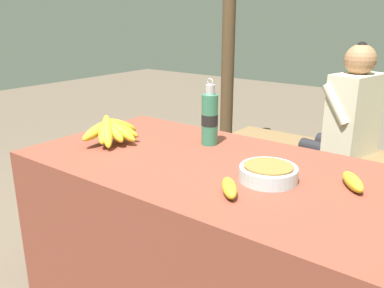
# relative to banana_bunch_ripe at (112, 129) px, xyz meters

# --- Properties ---
(market_counter) EXTENTS (1.49, 0.82, 0.70)m
(market_counter) POSITION_rel_banana_bunch_ripe_xyz_m (0.48, 0.07, -0.42)
(market_counter) COLOR brown
(market_counter) RESTS_ON ground_plane
(banana_bunch_ripe) EXTENTS (0.19, 0.30, 0.15)m
(banana_bunch_ripe) POSITION_rel_banana_bunch_ripe_xyz_m (0.00, 0.00, 0.00)
(banana_bunch_ripe) COLOR #4C381E
(banana_bunch_ripe) RESTS_ON market_counter
(serving_bowl) EXTENTS (0.21, 0.21, 0.06)m
(serving_bowl) POSITION_rel_banana_bunch_ripe_xyz_m (0.75, 0.04, -0.04)
(serving_bowl) COLOR silver
(serving_bowl) RESTS_ON market_counter
(water_bottle) EXTENTS (0.07, 0.07, 0.30)m
(water_bottle) POSITION_rel_banana_bunch_ripe_xyz_m (0.35, 0.26, 0.05)
(water_bottle) COLOR #337556
(water_bottle) RESTS_ON market_counter
(loose_banana_front) EXTENTS (0.13, 0.14, 0.05)m
(loose_banana_front) POSITION_rel_banana_bunch_ripe_xyz_m (0.70, -0.14, -0.05)
(loose_banana_front) COLOR gold
(loose_banana_front) RESTS_ON market_counter
(loose_banana_side) EXTENTS (0.13, 0.15, 0.05)m
(loose_banana_side) POSITION_rel_banana_bunch_ripe_xyz_m (1.01, 0.16, -0.05)
(loose_banana_side) COLOR gold
(loose_banana_side) RESTS_ON market_counter
(wooden_bench) EXTENTS (1.79, 0.32, 0.42)m
(wooden_bench) POSITION_rel_banana_bunch_ripe_xyz_m (0.72, 1.40, -0.41)
(wooden_bench) COLOR brown
(wooden_bench) RESTS_ON ground_plane
(seated_vendor) EXTENTS (0.45, 0.42, 1.11)m
(seated_vendor) POSITION_rel_banana_bunch_ripe_xyz_m (0.61, 1.38, -0.14)
(seated_vendor) COLOR #232328
(seated_vendor) RESTS_ON ground_plane
(support_post_near) EXTENTS (0.11, 0.11, 2.51)m
(support_post_near) POSITION_rel_banana_bunch_ripe_xyz_m (-0.50, 1.75, 0.48)
(support_post_near) COLOR #4C3823
(support_post_near) RESTS_ON ground_plane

